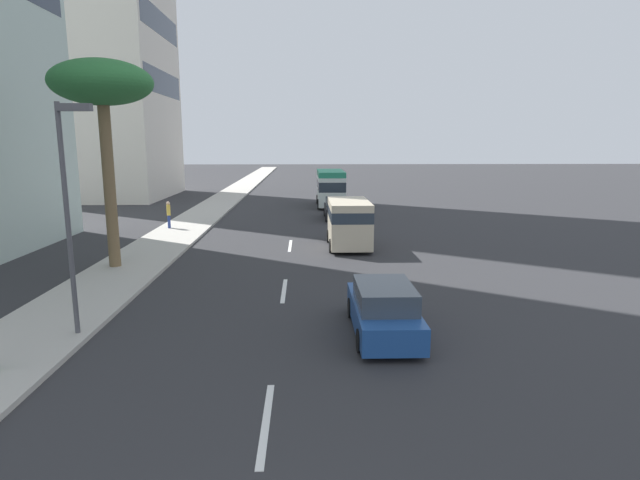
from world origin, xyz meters
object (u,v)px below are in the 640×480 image
object	(u,v)px
minibus_lead	(331,187)
car_third	(383,310)
car_fourth	(338,209)
street_lamp	(69,194)
palm_tree	(102,88)
van_second	(349,221)
pedestrian_near_lamp	(169,213)

from	to	relation	value
minibus_lead	car_third	bearing A→B (deg)	-179.97
car_third	car_fourth	bearing A→B (deg)	-0.31
car_fourth	street_lamp	size ratio (longest dim) A/B	0.71
palm_tree	street_lamp	xyz separation A→B (m)	(-8.24, -1.97, -3.63)
palm_tree	street_lamp	size ratio (longest dim) A/B	1.36
van_second	street_lamp	bearing A→B (deg)	145.51
pedestrian_near_lamp	palm_tree	size ratio (longest dim) A/B	0.19
car_fourth	car_third	bearing A→B (deg)	179.69
van_second	car_fourth	bearing A→B (deg)	-0.35
minibus_lead	street_lamp	world-z (taller)	street_lamp
minibus_lead	palm_tree	world-z (taller)	palm_tree
street_lamp	van_second	bearing A→B (deg)	-34.49
van_second	car_third	size ratio (longest dim) A/B	1.02
palm_tree	street_lamp	bearing A→B (deg)	-166.53
pedestrian_near_lamp	palm_tree	world-z (taller)	palm_tree
pedestrian_near_lamp	street_lamp	distance (m)	18.98
car_fourth	palm_tree	bearing A→B (deg)	144.35
minibus_lead	car_third	size ratio (longest dim) A/B	1.43
van_second	car_fourth	xyz separation A→B (m)	(10.54, -0.06, -0.70)
van_second	street_lamp	size ratio (longest dim) A/B	0.71
car_third	car_fourth	size ratio (longest dim) A/B	0.98
car_third	street_lamp	bearing A→B (deg)	90.33
van_second	street_lamp	distance (m)	15.81
car_third	pedestrian_near_lamp	world-z (taller)	pedestrian_near_lamp
minibus_lead	car_third	xyz separation A→B (m)	(-30.89, -0.02, -0.98)
minibus_lead	palm_tree	bearing A→B (deg)	154.73
car_third	pedestrian_near_lamp	xyz separation A→B (m)	(18.54, 10.99, 0.36)
street_lamp	car_third	bearing A→B (deg)	-89.67
minibus_lead	pedestrian_near_lamp	distance (m)	16.53
pedestrian_near_lamp	street_lamp	xyz separation A→B (m)	(-18.60, -2.23, 3.08)
pedestrian_near_lamp	street_lamp	bearing A→B (deg)	169.29
van_second	car_fourth	size ratio (longest dim) A/B	1.00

